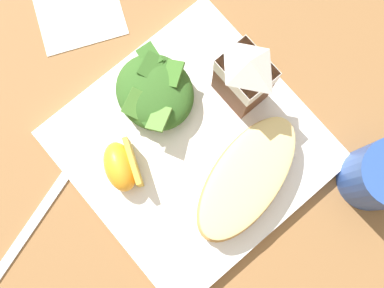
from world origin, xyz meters
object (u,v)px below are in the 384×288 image
Objects in this scene: white_plate at (192,146)px; paper_napkin at (78,7)px; milk_carton at (245,76)px; orange_wedge_front at (122,166)px; drinking_blue_cup at (381,176)px; green_salad_pile at (155,92)px; cheesy_pizza_bread at (247,178)px; metal_fork at (48,201)px.

white_plate reaches higher than paper_napkin.
white_plate is at bearing -81.05° from milk_carton.
paper_napkin is at bearing 157.32° from orange_wedge_front.
paper_napkin is 0.43m from drinking_blue_cup.
green_salad_pile is at bearing 116.97° from orange_wedge_front.
white_plate is at bearing 68.48° from orange_wedge_front.
milk_carton reaches higher than paper_napkin.
milk_carton is (-0.09, 0.07, 0.04)m from cheesy_pizza_bread.
drinking_blue_cup is at bearing 28.41° from green_salad_pile.
green_salad_pile reaches higher than cheesy_pizza_bread.
paper_napkin is (-0.24, 0.01, -0.01)m from white_plate.
white_plate is 0.08m from cheesy_pizza_bread.
milk_carton is 0.19m from drinking_blue_cup.
drinking_blue_cup is (0.25, 0.13, 0.01)m from green_salad_pile.
paper_napkin is 0.26m from metal_fork.
green_salad_pile is at bearing -151.59° from drinking_blue_cup.
metal_fork is at bearing -100.49° from milk_carton.
cheesy_pizza_bread is at bearing 2.66° from paper_napkin.
green_salad_pile reaches higher than orange_wedge_front.
orange_wedge_front is at bearing 71.99° from metal_fork.
milk_carton is at bearing -164.77° from drinking_blue_cup.
metal_fork is at bearing -86.12° from green_salad_pile.
orange_wedge_front is 0.80× the size of drinking_blue_cup.
cheesy_pizza_bread is 0.12m from milk_carton.
cheesy_pizza_bread is at bearing 44.18° from orange_wedge_front.
drinking_blue_cup is (0.23, 0.32, 0.04)m from metal_fork.
cheesy_pizza_bread is 1.68× the size of paper_napkin.
green_salad_pile reaches higher than metal_fork.
drinking_blue_cup reaches higher than green_salad_pile.
white_plate is 1.51× the size of metal_fork.
white_plate reaches higher than metal_fork.
drinking_blue_cup reaches higher than metal_fork.
metal_fork is (0.01, -0.18, -0.03)m from green_salad_pile.
milk_carton is 0.28m from metal_fork.
green_salad_pile is 0.94× the size of milk_carton.
drinking_blue_cup is (0.19, 0.05, -0.03)m from milk_carton.
drinking_blue_cup is (0.10, 0.12, 0.01)m from cheesy_pizza_bread.
green_salad_pile is at bearing -0.29° from paper_napkin.
white_plate is 2.55× the size of paper_napkin.
orange_wedge_front is 0.63× the size of paper_napkin.
milk_carton is 0.25m from paper_napkin.
paper_napkin is (-0.21, 0.09, -0.03)m from orange_wedge_front.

